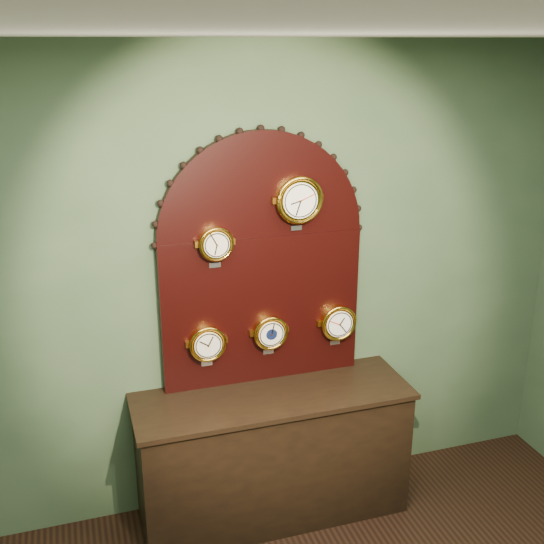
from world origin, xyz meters
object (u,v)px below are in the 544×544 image
object	(u,v)px
arabic_clock	(299,200)
tide_clock	(338,322)
shop_counter	(273,457)
display_board	(262,254)
hygrometer	(207,343)
roman_clock	(216,244)
barometer	(270,332)

from	to	relation	value
arabic_clock	tide_clock	xyz separation A→B (m)	(0.26, 0.00, -0.78)
shop_counter	arabic_clock	bearing A→B (deg)	37.51
display_board	hygrometer	world-z (taller)	display_board
display_board	shop_counter	bearing A→B (deg)	-90.00
shop_counter	roman_clock	distance (m)	1.37
display_board	hygrometer	xyz separation A→B (m)	(-0.35, -0.07, -0.49)
arabic_clock	tide_clock	bearing A→B (deg)	0.25
shop_counter	arabic_clock	size ratio (longest dim) A/B	4.95
hygrometer	tide_clock	distance (m)	0.81
arabic_clock	display_board	bearing A→B (deg)	161.15
shop_counter	display_board	size ratio (longest dim) A/B	1.05
hygrometer	barometer	xyz separation A→B (m)	(0.38, 0.00, 0.02)
hygrometer	barometer	distance (m)	0.38
display_board	arabic_clock	xyz separation A→B (m)	(0.20, -0.07, 0.32)
display_board	barometer	distance (m)	0.48
shop_counter	display_board	distance (m)	1.25
arabic_clock	hygrometer	bearing A→B (deg)	179.85
arabic_clock	roman_clock	bearing A→B (deg)	179.77
hygrometer	tide_clock	world-z (taller)	tide_clock
display_board	hygrometer	size ratio (longest dim) A/B	5.71
roman_clock	arabic_clock	world-z (taller)	arabic_clock
tide_clock	hygrometer	bearing A→B (deg)	179.98
arabic_clock	hygrometer	world-z (taller)	arabic_clock
shop_counter	tide_clock	bearing A→B (deg)	18.37
roman_clock	arabic_clock	size ratio (longest dim) A/B	0.77
hygrometer	display_board	bearing A→B (deg)	10.76
barometer	tide_clock	distance (m)	0.43
barometer	tide_clock	bearing A→B (deg)	-0.03
tide_clock	shop_counter	bearing A→B (deg)	-161.63
display_board	arabic_clock	world-z (taller)	display_board
shop_counter	hygrometer	size ratio (longest dim) A/B	5.97
barometer	roman_clock	bearing A→B (deg)	179.90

